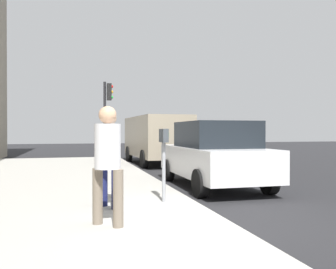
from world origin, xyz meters
TOP-DOWN VIEW (x-y plane):
  - ground_plane at (0.00, 0.00)m, footprint 80.00×80.00m
  - sidewalk_slab at (0.00, 3.00)m, footprint 28.00×6.00m
  - parking_meter at (1.46, 0.61)m, footprint 0.36×0.12m
  - pedestrian_at_meter at (1.20, 1.68)m, footprint 0.48×0.37m
  - pedestrian_bystander at (-0.03, 1.82)m, footprint 0.41×0.42m
  - parked_sedan_near at (3.77, -1.35)m, footprint 4.41×1.99m
  - parked_van_far at (10.80, -1.35)m, footprint 5.27×2.26m
  - traffic_signal at (11.11, 0.85)m, footprint 0.24×0.44m

SIDE VIEW (x-z plane):
  - ground_plane at x=0.00m, z-range 0.00..0.00m
  - sidewalk_slab at x=0.00m, z-range 0.00..0.15m
  - parked_sedan_near at x=3.77m, z-range 0.01..1.78m
  - pedestrian_at_meter at x=1.20m, z-range 0.30..2.02m
  - pedestrian_bystander at x=-0.03m, z-range 0.30..2.02m
  - parking_meter at x=1.46m, z-range 0.46..1.87m
  - parked_van_far at x=10.80m, z-range 0.17..2.35m
  - traffic_signal at x=11.11m, z-range 0.78..4.38m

